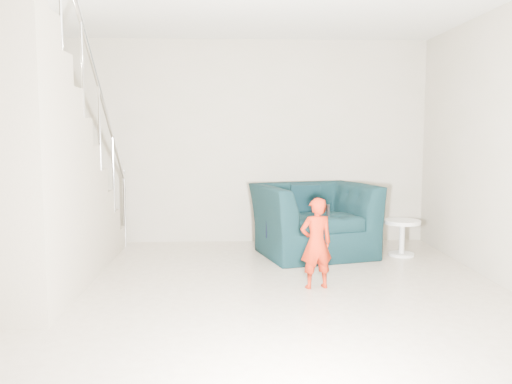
{
  "coord_description": "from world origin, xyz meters",
  "views": [
    {
      "loc": [
        -0.1,
        -4.53,
        1.49
      ],
      "look_at": [
        0.15,
        1.2,
        0.85
      ],
      "focal_mm": 38.0,
      "sensor_mm": 36.0,
      "label": 1
    }
  ],
  "objects_px": {
    "staircase": "(28,190)",
    "armchair": "(314,220)",
    "side_table": "(402,232)",
    "toddler": "(316,243)"
  },
  "relations": [
    {
      "from": "toddler",
      "to": "staircase",
      "type": "relative_size",
      "value": 0.24
    },
    {
      "from": "toddler",
      "to": "side_table",
      "type": "relative_size",
      "value": 2.01
    },
    {
      "from": "toddler",
      "to": "staircase",
      "type": "bearing_deg",
      "value": -13.96
    },
    {
      "from": "side_table",
      "to": "toddler",
      "type": "bearing_deg",
      "value": -133.62
    },
    {
      "from": "side_table",
      "to": "staircase",
      "type": "distance_m",
      "value": 4.18
    },
    {
      "from": "staircase",
      "to": "side_table",
      "type": "bearing_deg",
      "value": 17.67
    },
    {
      "from": "staircase",
      "to": "armchair",
      "type": "bearing_deg",
      "value": 25.51
    },
    {
      "from": "armchair",
      "to": "side_table",
      "type": "xyz_separation_m",
      "value": [
        1.05,
        -0.12,
        -0.14
      ]
    },
    {
      "from": "armchair",
      "to": "staircase",
      "type": "xyz_separation_m",
      "value": [
        -2.88,
        -1.38,
        0.52
      ]
    },
    {
      "from": "side_table",
      "to": "staircase",
      "type": "bearing_deg",
      "value": -162.33
    }
  ]
}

